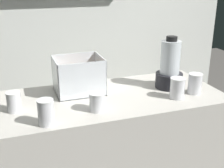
% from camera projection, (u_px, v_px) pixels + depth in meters
% --- Properties ---
extents(counter, '(1.40, 0.64, 0.90)m').
position_uv_depth(counter, '(112.00, 157.00, 2.00)').
color(counter, beige).
rests_on(counter, ground_plane).
extents(back_wall_unit, '(2.60, 0.24, 2.50)m').
position_uv_depth(back_wall_unit, '(81.00, 21.00, 2.39)').
color(back_wall_unit, silver).
rests_on(back_wall_unit, ground_plane).
extents(carrot_display_bin, '(0.30, 0.25, 0.23)m').
position_uv_depth(carrot_display_bin, '(79.00, 81.00, 1.88)').
color(carrot_display_bin, white).
rests_on(carrot_display_bin, counter).
extents(blender_pitcher, '(0.18, 0.18, 0.35)m').
position_uv_depth(blender_pitcher, '(170.00, 68.00, 1.94)').
color(blender_pitcher, black).
rests_on(blender_pitcher, counter).
extents(juice_cup_orange_far_left, '(0.08, 0.08, 0.11)m').
position_uv_depth(juice_cup_orange_far_left, '(14.00, 103.00, 1.61)').
color(juice_cup_orange_far_left, white).
rests_on(juice_cup_orange_far_left, counter).
extents(juice_cup_pomegranate_left, '(0.08, 0.08, 0.14)m').
position_uv_depth(juice_cup_pomegranate_left, '(46.00, 113.00, 1.47)').
color(juice_cup_pomegranate_left, white).
rests_on(juice_cup_pomegranate_left, counter).
extents(juice_cup_carrot_middle, '(0.09, 0.09, 0.11)m').
position_uv_depth(juice_cup_carrot_middle, '(97.00, 102.00, 1.62)').
color(juice_cup_carrot_middle, white).
rests_on(juice_cup_carrot_middle, counter).
extents(juice_cup_beet_right, '(0.09, 0.09, 0.13)m').
position_uv_depth(juice_cup_beet_right, '(177.00, 89.00, 1.79)').
color(juice_cup_beet_right, white).
rests_on(juice_cup_beet_right, counter).
extents(juice_cup_pomegranate_far_right, '(0.09, 0.09, 0.13)m').
position_uv_depth(juice_cup_pomegranate_far_right, '(195.00, 85.00, 1.86)').
color(juice_cup_pomegranate_far_right, white).
rests_on(juice_cup_pomegranate_far_right, counter).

